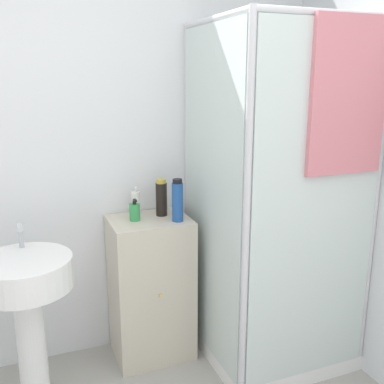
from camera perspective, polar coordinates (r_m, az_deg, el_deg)
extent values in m
cube|color=silver|center=(2.68, -18.55, 4.13)|extent=(6.40, 0.06, 2.50)
cube|color=white|center=(3.09, 9.46, -18.13)|extent=(0.82, 0.82, 0.09)
cylinder|color=silver|center=(3.22, 12.59, 1.62)|extent=(0.04, 0.04, 2.00)
cylinder|color=silver|center=(2.87, -0.55, 0.38)|extent=(0.04, 0.04, 2.00)
cylinder|color=silver|center=(2.63, 22.12, -2.00)|extent=(0.04, 0.04, 2.00)
cylinder|color=silver|center=(2.18, 6.90, -4.32)|extent=(0.04, 0.04, 2.00)
cylinder|color=silver|center=(2.30, 16.96, 20.94)|extent=(0.79, 0.04, 0.04)
cylinder|color=silver|center=(2.96, 6.97, 19.87)|extent=(0.79, 0.04, 0.04)
cylinder|color=silver|center=(2.43, 2.95, 21.12)|extent=(0.04, 0.79, 0.04)
cylinder|color=silver|center=(2.85, 18.39, 19.48)|extent=(0.04, 0.79, 0.04)
cube|color=silver|center=(2.37, 15.45, -2.53)|extent=(0.75, 0.01, 1.87)
cube|color=silver|center=(2.50, 2.42, -1.09)|extent=(0.01, 0.75, 1.87)
cylinder|color=#B7BABF|center=(3.11, 10.20, -1.75)|extent=(0.02, 0.02, 1.50)
cylinder|color=#B7BABF|center=(2.95, 11.39, 12.48)|extent=(0.07, 0.07, 0.04)
cube|color=#D1757F|center=(2.34, 19.28, 11.34)|extent=(0.44, 0.03, 0.76)
cube|color=beige|center=(2.81, -5.23, -12.05)|extent=(0.47, 0.37, 0.89)
sphere|color=gold|center=(2.63, -4.01, -12.98)|extent=(0.02, 0.02, 0.02)
cylinder|color=white|center=(2.56, -19.65, -18.29)|extent=(0.14, 0.14, 0.69)
cylinder|color=white|center=(2.37, -20.52, -9.66)|extent=(0.47, 0.47, 0.15)
cylinder|color=#B7BABF|center=(2.47, -20.92, -5.20)|extent=(0.02, 0.02, 0.13)
cube|color=#B7BABF|center=(2.42, -21.02, -4.23)|extent=(0.02, 0.07, 0.02)
cylinder|color=green|center=(2.62, -7.28, -2.57)|extent=(0.06, 0.06, 0.10)
cylinder|color=black|center=(2.60, -7.33, -1.32)|extent=(0.02, 0.02, 0.02)
cube|color=black|center=(2.58, -7.25, -1.06)|extent=(0.02, 0.03, 0.01)
cylinder|color=black|center=(2.68, -3.90, -0.94)|extent=(0.07, 0.07, 0.20)
cylinder|color=gold|center=(2.66, -3.95, 1.38)|extent=(0.06, 0.06, 0.02)
cylinder|color=#1E4C93|center=(2.57, -1.85, -1.32)|extent=(0.06, 0.06, 0.22)
cylinder|color=black|center=(2.54, -1.88, 1.38)|extent=(0.05, 0.05, 0.02)
cylinder|color=white|center=(2.70, -7.11, -1.48)|extent=(0.05, 0.05, 0.15)
cylinder|color=silver|center=(2.68, -7.16, 0.23)|extent=(0.02, 0.02, 0.02)
cube|color=silver|center=(2.66, -7.10, 0.50)|extent=(0.01, 0.03, 0.01)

